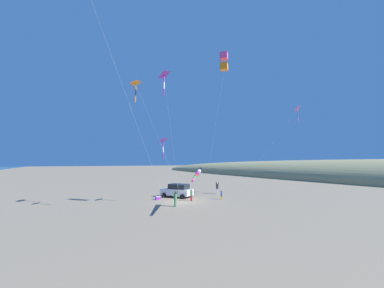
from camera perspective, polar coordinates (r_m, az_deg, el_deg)
ground_plane at (r=30.15m, az=-2.45°, el=-13.61°), size 600.00×600.00×0.00m
parked_car at (r=33.42m, az=-3.56°, el=-11.05°), size 3.90×4.61×1.85m
cooler_box at (r=31.88m, az=-8.14°, el=-12.68°), size 0.62×0.42×0.42m
person_adult_flyer at (r=26.71m, az=-4.00°, el=-12.75°), size 0.41×0.52×1.73m
person_child_green_jacket at (r=37.20m, az=6.09°, el=-10.29°), size 0.60×0.65×1.83m
person_child_grey_jacket at (r=30.46m, az=-0.15°, el=-11.88°), size 0.39×0.49×1.58m
person_bystander_far at (r=31.81m, az=7.07°, el=-11.89°), size 0.43×0.42×1.21m
kite_delta_long_streamer_left at (r=38.08m, az=23.80°, el=7.75°), size 7.09×7.25×13.03m
kite_delta_red_high_left at (r=28.58m, az=-7.00°, el=0.93°), size 4.11×5.46×7.84m
kite_delta_green_low_center at (r=27.10m, az=-13.40°, el=14.01°), size 7.79×3.09×13.61m
kite_windsock_white_trailing at (r=24.02m, az=1.43°, el=-6.95°), size 4.28×14.96×4.27m
kite_box_checkered_midright at (r=27.33m, az=7.71°, el=19.02°), size 2.19×7.46×16.64m
kite_delta_teal_far_right at (r=24.65m, az=-6.81°, el=16.08°), size 6.04×7.94×13.87m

